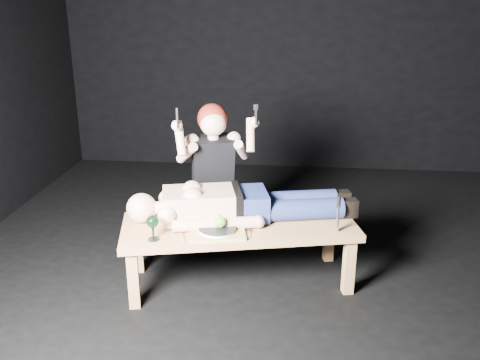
{
  "coord_description": "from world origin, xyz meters",
  "views": [
    {
      "loc": [
        0.09,
        -3.53,
        1.93
      ],
      "look_at": [
        -0.25,
        -0.19,
        0.75
      ],
      "focal_mm": 39.39,
      "sensor_mm": 36.0,
      "label": 1
    }
  ],
  "objects_px": {
    "table": "(239,253)",
    "kneeling_woman": "(212,177)",
    "lying_man": "(244,200)",
    "goblet": "(153,228)",
    "carving_knife": "(338,214)",
    "serving_tray": "(217,232)"
  },
  "relations": [
    {
      "from": "lying_man",
      "to": "goblet",
      "type": "bearing_deg",
      "value": -155.12
    },
    {
      "from": "lying_man",
      "to": "carving_knife",
      "type": "height_order",
      "value": "lying_man"
    },
    {
      "from": "kneeling_woman",
      "to": "goblet",
      "type": "xyz_separation_m",
      "value": [
        -0.26,
        -0.79,
        -0.08
      ]
    },
    {
      "from": "lying_man",
      "to": "carving_knife",
      "type": "bearing_deg",
      "value": -27.81
    },
    {
      "from": "table",
      "to": "goblet",
      "type": "relative_size",
      "value": 9.43
    },
    {
      "from": "table",
      "to": "goblet",
      "type": "xyz_separation_m",
      "value": [
        -0.52,
        -0.31,
        0.31
      ]
    },
    {
      "from": "table",
      "to": "kneeling_woman",
      "type": "height_order",
      "value": "kneeling_woman"
    },
    {
      "from": "lying_man",
      "to": "serving_tray",
      "type": "relative_size",
      "value": 4.38
    },
    {
      "from": "goblet",
      "to": "carving_knife",
      "type": "xyz_separation_m",
      "value": [
        1.18,
        0.25,
        0.04
      ]
    },
    {
      "from": "goblet",
      "to": "serving_tray",
      "type": "bearing_deg",
      "value": 18.85
    },
    {
      "from": "table",
      "to": "kneeling_woman",
      "type": "bearing_deg",
      "value": 105.7
    },
    {
      "from": "table",
      "to": "kneeling_woman",
      "type": "distance_m",
      "value": 0.67
    },
    {
      "from": "goblet",
      "to": "kneeling_woman",
      "type": "bearing_deg",
      "value": 71.78
    },
    {
      "from": "lying_man",
      "to": "goblet",
      "type": "xyz_separation_m",
      "value": [
        -0.55,
        -0.42,
        -0.05
      ]
    },
    {
      "from": "kneeling_woman",
      "to": "serving_tray",
      "type": "bearing_deg",
      "value": -95.03
    },
    {
      "from": "kneeling_woman",
      "to": "lying_man",
      "type": "bearing_deg",
      "value": -68.76
    },
    {
      "from": "serving_tray",
      "to": "goblet",
      "type": "height_order",
      "value": "goblet"
    },
    {
      "from": "carving_knife",
      "to": "kneeling_woman",
      "type": "bearing_deg",
      "value": 136.83
    },
    {
      "from": "table",
      "to": "carving_knife",
      "type": "height_order",
      "value": "carving_knife"
    },
    {
      "from": "lying_man",
      "to": "kneeling_woman",
      "type": "bearing_deg",
      "value": 114.91
    },
    {
      "from": "lying_man",
      "to": "goblet",
      "type": "height_order",
      "value": "lying_man"
    },
    {
      "from": "serving_tray",
      "to": "carving_knife",
      "type": "bearing_deg",
      "value": 8.58
    }
  ]
}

